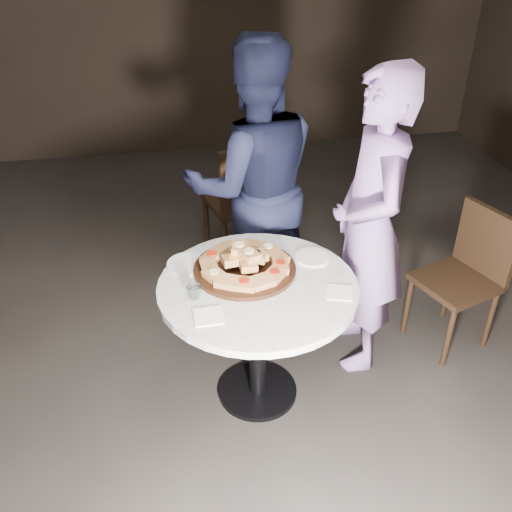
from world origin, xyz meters
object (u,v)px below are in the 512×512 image
at_px(focaccia_pile, 245,261).
at_px(diner_teal, 370,227).
at_px(chair_right, 468,269).
at_px(diner_navy, 254,186).
at_px(serving_board, 245,269).
at_px(water_glass, 195,292).
at_px(table, 258,307).
at_px(chair_far, 245,197).

distance_m(focaccia_pile, diner_teal, 0.69).
height_order(focaccia_pile, chair_right, focaccia_pile).
xyz_separation_m(diner_navy, diner_teal, (0.52, -0.56, -0.02)).
distance_m(serving_board, water_glass, 0.32).
height_order(table, diner_teal, diner_teal).
relative_size(table, water_glass, 17.37).
bearing_deg(diner_teal, chair_right, 97.03).
distance_m(chair_right, diner_teal, 0.74).
relative_size(chair_right, diner_navy, 0.49).
bearing_deg(water_glass, diner_navy, 63.45).
xyz_separation_m(table, diner_navy, (0.12, 0.80, 0.27)).
relative_size(chair_far, diner_navy, 0.56).
distance_m(diner_navy, diner_teal, 0.76).
bearing_deg(focaccia_pile, chair_right, 6.41).
bearing_deg(diner_teal, diner_navy, -132.67).
height_order(chair_far, diner_navy, diner_navy).
xyz_separation_m(table, focaccia_pile, (-0.04, 0.12, 0.19)).
bearing_deg(focaccia_pile, diner_navy, 76.70).
bearing_deg(serving_board, diner_teal, 9.99).
relative_size(diner_navy, diner_teal, 1.02).
distance_m(table, chair_right, 1.32).
relative_size(serving_board, chair_right, 0.61).
xyz_separation_m(table, diner_teal, (0.64, 0.24, 0.25)).
distance_m(focaccia_pile, chair_right, 1.37).
bearing_deg(focaccia_pile, water_glass, -146.44).
distance_m(focaccia_pile, water_glass, 0.32).
bearing_deg(diner_teal, chair_far, -150.06).
relative_size(serving_board, chair_far, 0.53).
xyz_separation_m(water_glass, chair_right, (1.59, 0.33, -0.28)).
bearing_deg(serving_board, chair_right, 6.42).
xyz_separation_m(table, serving_board, (-0.04, 0.12, 0.15)).
distance_m(table, serving_board, 0.20).
xyz_separation_m(chair_far, diner_navy, (-0.02, -0.48, 0.31)).
relative_size(focaccia_pile, chair_far, 0.48).
distance_m(table, chair_far, 1.29).
bearing_deg(water_glass, chair_far, 71.34).
bearing_deg(chair_far, water_glass, 57.78).
relative_size(table, chair_right, 1.42).
bearing_deg(focaccia_pile, chair_far, 80.98).
bearing_deg(water_glass, chair_right, 11.57).
bearing_deg(diner_navy, table, 79.91).
relative_size(table, focaccia_pile, 2.60).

